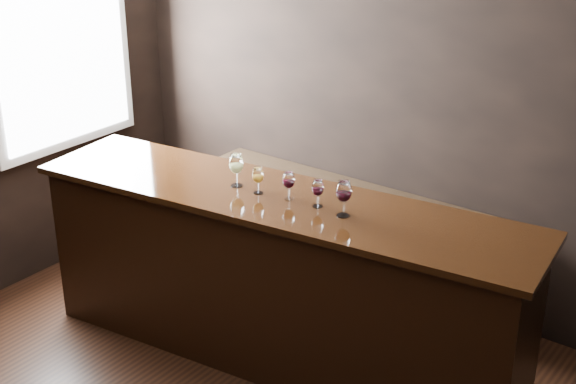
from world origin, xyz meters
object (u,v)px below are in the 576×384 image
Objects in this scene: glass_red_b at (318,189)px; glass_red_c at (344,192)px; bar_counter at (279,282)px; back_bar_shelf at (340,237)px; glass_white at (236,165)px; glass_red_a at (289,181)px; glass_amber at (258,176)px.

glass_red_b is 0.78× the size of glass_red_c.
glass_red_b is at bearing 174.22° from glass_red_c.
bar_counter reaches higher than back_bar_shelf.
glass_white is at bearing -175.65° from glass_red_b.
back_bar_shelf is 1.37m from glass_white.
glass_red_b is (0.20, 0.02, -0.00)m from glass_red_a.
glass_white is 1.20× the size of glass_red_a.
glass_amber is (-0.13, -0.03, 0.71)m from bar_counter.
glass_amber is at bearing -170.16° from glass_red_a.
glass_red_b is at bearing -64.96° from back_bar_shelf.
bar_counter is 18.59× the size of glass_red_b.
glass_red_a is at bearing 4.29° from glass_white.
glass_red_c is (0.78, 0.02, 0.00)m from glass_white.
back_bar_shelf is 10.65× the size of glass_white.
glass_red_c is (0.60, 0.03, 0.03)m from glass_amber.
glass_amber is at bearing -176.94° from glass_red_c.
glass_white reaches higher than back_bar_shelf.
glass_red_a reaches higher than glass_amber.
glass_red_b reaches higher than back_bar_shelf.
glass_amber is 0.99× the size of glass_red_b.
bar_counter is 0.88m from glass_red_c.
back_bar_shelf is 1.50m from glass_red_c.
glass_amber is 0.96× the size of glass_red_a.
glass_red_c is at bearing 1.84° from glass_white.
glass_amber is at bearing -175.13° from bar_counter.
glass_red_a is at bearing 0.36° from bar_counter.
back_bar_shelf is 1.35m from glass_red_a.
glass_white is at bearing 177.69° from glass_amber.
glass_amber is 0.60m from glass_red_c.
glass_white is 0.98× the size of glass_red_c.
bar_counter is 14.89× the size of glass_white.
glass_white reaches higher than glass_red_a.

